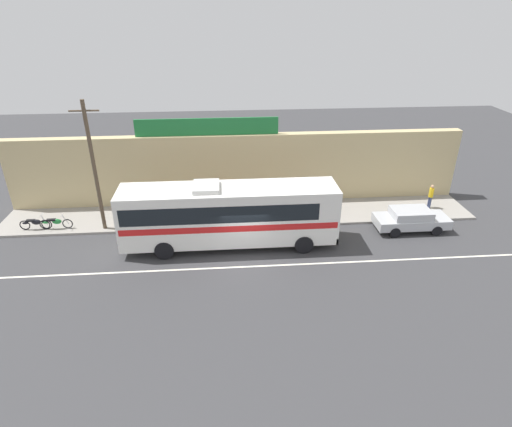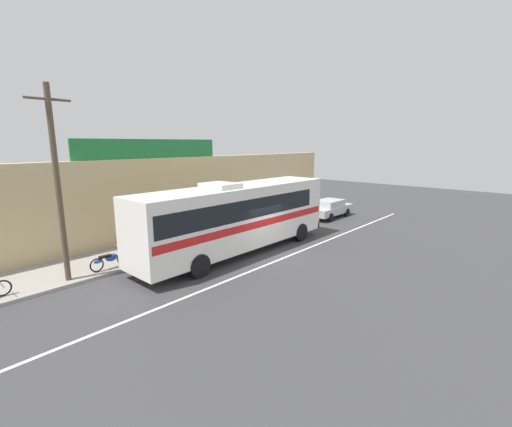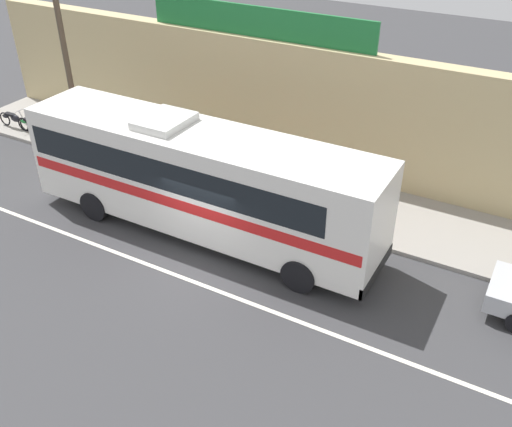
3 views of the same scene
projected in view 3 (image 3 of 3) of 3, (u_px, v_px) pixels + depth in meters
ground_plane at (196, 263)px, 17.48m from camera, size 70.00×70.00×0.00m
sidewalk_slab at (275, 186)px, 21.27m from camera, size 30.00×3.60×0.14m
storefront_facade at (303, 108)px, 21.59m from camera, size 30.00×0.70×4.80m
storefront_billboard at (258, 22)px, 20.81m from camera, size 9.15×0.12×1.10m
road_center_stripe at (181, 277)px, 16.89m from camera, size 30.00×0.14×0.01m
intercity_bus at (197, 175)px, 17.85m from camera, size 11.91×2.61×3.78m
utility_pole at (65, 53)px, 21.56m from camera, size 1.60×0.22×7.74m
motorcycle_green at (114, 149)px, 22.76m from camera, size 1.86×0.56×0.94m
motorcycle_orange at (33, 125)px, 24.80m from camera, size 1.95×0.56×0.94m
motorcycle_red at (14, 119)px, 25.30m from camera, size 1.89×0.56×0.94m
pedestrian_by_curb at (190, 138)px, 22.29m from camera, size 0.30×0.48×1.74m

